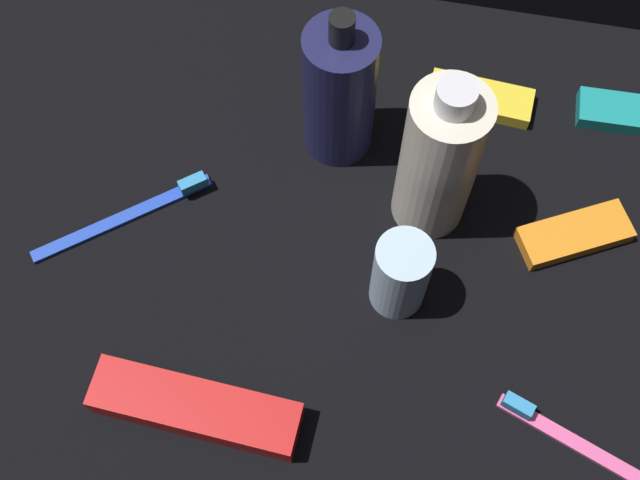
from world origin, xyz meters
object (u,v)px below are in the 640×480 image
at_px(deodorant_stick, 401,275).
at_px(snack_bar_teal, 630,114).
at_px(bodywash_bottle, 439,161).
at_px(snack_bar_yellow, 480,98).
at_px(toothbrush_blue, 132,215).
at_px(lotion_bottle, 339,92).
at_px(toothbrush_pink, 585,447).
at_px(snack_bar_orange, 574,235).
at_px(toothpaste_box_red, 196,408).

xyz_separation_m(deodorant_stick, snack_bar_teal, (0.20, 0.23, -0.04)).
relative_size(bodywash_bottle, snack_bar_yellow, 1.85).
height_order(toothbrush_blue, snack_bar_yellow, toothbrush_blue).
distance_m(deodorant_stick, snack_bar_yellow, 0.23).
distance_m(lotion_bottle, deodorant_stick, 0.18).
bearing_deg(toothbrush_blue, lotion_bottle, 35.36).
bearing_deg(toothbrush_blue, snack_bar_yellow, 31.89).
relative_size(bodywash_bottle, deodorant_stick, 2.09).
relative_size(toothbrush_pink, snack_bar_yellow, 1.66).
height_order(bodywash_bottle, snack_bar_orange, bodywash_bottle).
bearing_deg(bodywash_bottle, snack_bar_orange, -2.72).
bearing_deg(snack_bar_orange, toothbrush_pink, -111.70).
height_order(lotion_bottle, bodywash_bottle, bodywash_bottle).
relative_size(toothbrush_blue, snack_bar_teal, 1.43).
height_order(lotion_bottle, deodorant_stick, lotion_bottle).
height_order(lotion_bottle, toothbrush_blue, lotion_bottle).
distance_m(bodywash_bottle, snack_bar_yellow, 0.16).
distance_m(toothbrush_blue, snack_bar_teal, 0.50).
distance_m(deodorant_stick, snack_bar_orange, 0.18).
height_order(lotion_bottle, toothpaste_box_red, lotion_bottle).
xyz_separation_m(toothbrush_pink, snack_bar_teal, (0.03, 0.34, 0.00)).
xyz_separation_m(lotion_bottle, toothbrush_pink, (0.26, -0.26, -0.07)).
relative_size(deodorant_stick, toothpaste_box_red, 0.52).
xyz_separation_m(lotion_bottle, toothpaste_box_red, (-0.07, -0.29, -0.06)).
bearing_deg(lotion_bottle, deodorant_stick, -62.00).
height_order(bodywash_bottle, toothbrush_pink, bodywash_bottle).
distance_m(toothpaste_box_red, snack_bar_orange, 0.38).
bearing_deg(snack_bar_teal, lotion_bottle, -166.00).
relative_size(snack_bar_teal, snack_bar_orange, 1.00).
bearing_deg(toothbrush_blue, snack_bar_orange, 7.90).
bearing_deg(toothbrush_blue, bodywash_bottle, 13.15).
distance_m(lotion_bottle, toothbrush_blue, 0.23).
distance_m(bodywash_bottle, toothbrush_pink, 0.27).
height_order(snack_bar_yellow, snack_bar_orange, same).
bearing_deg(bodywash_bottle, toothpaste_box_red, -125.50).
bearing_deg(snack_bar_teal, deodorant_stick, -132.40).
bearing_deg(snack_bar_yellow, snack_bar_teal, 8.02).
height_order(toothbrush_pink, toothbrush_blue, same).
distance_m(toothbrush_pink, snack_bar_yellow, 0.35).
bearing_deg(snack_bar_teal, toothpaste_box_red, -134.85).
relative_size(bodywash_bottle, toothbrush_pink, 1.11).
bearing_deg(toothpaste_box_red, snack_bar_orange, 39.57).
bearing_deg(deodorant_stick, toothbrush_blue, 173.45).
bearing_deg(toothbrush_pink, deodorant_stick, 148.42).
bearing_deg(toothbrush_blue, snack_bar_teal, 23.79).
bearing_deg(bodywash_bottle, snack_bar_yellow, 74.25).
xyz_separation_m(toothbrush_blue, snack_bar_orange, (0.41, 0.06, 0.00)).
bearing_deg(snack_bar_teal, toothbrush_pink, -95.83).
height_order(toothbrush_blue, snack_bar_teal, toothbrush_blue).
relative_size(deodorant_stick, toothbrush_pink, 0.53).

